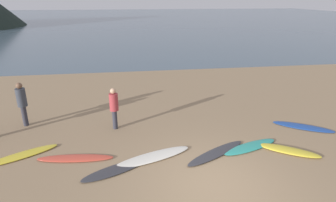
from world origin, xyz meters
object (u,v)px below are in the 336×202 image
object	(u,v)px
surfboard_1	(75,158)
surfboard_2	(115,170)
surfboard_4	(216,153)
surfboard_6	(288,150)
surfboard_3	(153,157)
surfboard_5	(250,147)
surfboard_7	(303,127)
person_2	(22,101)
surfboard_0	(22,155)
person_1	(114,105)

from	to	relation	value
surfboard_1	surfboard_2	size ratio (longest dim) A/B	1.17
surfboard_2	surfboard_4	distance (m)	3.21
surfboard_4	surfboard_6	distance (m)	2.35
surfboard_1	surfboard_3	bearing A→B (deg)	-1.00
surfboard_5	surfboard_7	size ratio (longest dim) A/B	0.99
person_2	surfboard_0	bearing A→B (deg)	130.41
surfboard_4	surfboard_5	xyz separation A→B (m)	(1.23, 0.21, -0.00)
surfboard_2	surfboard_3	bearing A→B (deg)	-0.81
surfboard_0	surfboard_1	world-z (taller)	surfboard_0
surfboard_3	person_2	xyz separation A→B (m)	(-4.63, 3.12, 0.97)
surfboard_1	surfboard_3	world-z (taller)	surfboard_3
surfboard_4	person_1	distance (m)	4.09
surfboard_3	surfboard_1	bearing A→B (deg)	152.60
surfboard_0	person_2	xyz separation A→B (m)	(-0.58, 2.40, 0.98)
person_1	person_2	distance (m)	3.53
surfboard_6	surfboard_7	size ratio (longest dim) A/B	0.89
surfboard_3	surfboard_7	bearing A→B (deg)	-7.69
surfboard_5	person_1	world-z (taller)	person_1
surfboard_0	surfboard_4	size ratio (longest dim) A/B	0.90
surfboard_1	surfboard_4	world-z (taller)	surfboard_4
surfboard_4	person_1	bearing A→B (deg)	113.38
surfboard_0	surfboard_6	bearing A→B (deg)	-36.76
surfboard_2	person_1	world-z (taller)	person_1
surfboard_2	surfboard_3	xyz separation A→B (m)	(1.16, 0.53, 0.01)
surfboard_6	surfboard_7	distance (m)	2.20
surfboard_0	person_1	distance (m)	3.40
person_1	person_2	xyz separation A→B (m)	(-3.44, 0.80, 0.07)
person_2	surfboard_7	bearing A→B (deg)	-162.80
surfboard_2	surfboard_7	distance (m)	7.29
surfboard_3	person_1	world-z (taller)	person_1
surfboard_1	surfboard_6	size ratio (longest dim) A/B	1.20
surfboard_1	person_2	bearing A→B (deg)	134.76
surfboard_1	surfboard_6	bearing A→B (deg)	1.34
surfboard_4	surfboard_7	distance (m)	4.11
surfboard_2	surfboard_7	xyz separation A→B (m)	(7.05, 1.85, -0.00)
surfboard_2	surfboard_5	xyz separation A→B (m)	(4.41, 0.69, 0.01)
surfboard_1	person_1	xyz separation A→B (m)	(1.18, 2.02, 0.91)
surfboard_0	surfboard_1	distance (m)	1.74
surfboard_3	surfboard_6	xyz separation A→B (m)	(4.36, -0.27, 0.01)
surfboard_6	surfboard_3	bearing A→B (deg)	-149.31
surfboard_7	person_1	bearing A→B (deg)	-154.91
surfboard_5	person_1	distance (m)	5.02
surfboard_5	surfboard_4	bearing A→B (deg)	169.90
surfboard_2	person_2	world-z (taller)	person_2
surfboard_2	surfboard_5	world-z (taller)	surfboard_5
surfboard_1	surfboard_3	distance (m)	2.39
surfboard_4	surfboard_7	bearing A→B (deg)	-10.77
surfboard_7	person_2	xyz separation A→B (m)	(-10.52, 1.80, 0.99)
surfboard_6	surfboard_1	bearing A→B (deg)	-150.59
surfboard_7	person_2	bearing A→B (deg)	-156.59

